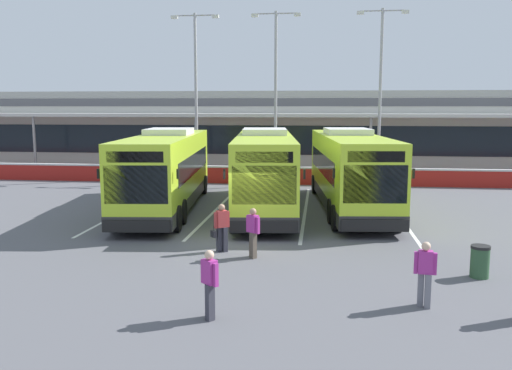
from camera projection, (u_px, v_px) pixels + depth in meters
ground_plane at (243, 240)px, 19.73m from camera, size 200.00×200.00×0.00m
terminal_building at (288, 128)px, 45.73m from camera, size 70.00×13.00×6.00m
red_barrier_wall at (276, 175)px, 33.90m from camera, size 60.00×0.40×1.10m
coach_bus_leftmost at (167, 172)px, 25.36m from camera, size 3.94×12.34×3.78m
coach_bus_left_centre at (265, 172)px, 25.27m from camera, size 3.94×12.34×3.78m
coach_bus_centre at (350, 172)px, 25.47m from camera, size 3.94×12.34×3.78m
bay_stripe_far_west at (133, 206)px, 26.36m from camera, size 0.14×13.00×0.01m
bay_stripe_west at (217, 208)px, 25.87m from camera, size 0.14×13.00×0.01m
bay_stripe_mid_west at (305, 210)px, 25.38m from camera, size 0.14×13.00×0.01m
bay_stripe_centre at (397, 212)px, 24.88m from camera, size 0.14×13.00×0.01m
pedestrian_with_handbag at (221, 227)px, 18.04m from camera, size 0.63×0.49×1.62m
pedestrian_in_dark_coat at (253, 231)px, 17.31m from camera, size 0.48×0.42×1.62m
pedestrian_near_bin at (210, 282)px, 12.29m from camera, size 0.47×0.42×1.62m
pedestrian_approaching_bus at (425, 272)px, 13.04m from camera, size 0.54×0.34×1.62m
lamp_post_west at (196, 85)px, 36.66m from camera, size 3.24×0.28×11.00m
lamp_post_centre at (276, 84)px, 35.91m from camera, size 3.24×0.28×11.00m
lamp_post_east at (380, 84)px, 34.89m from camera, size 3.24×0.28×11.00m
litter_bin at (480, 261)px, 15.35m from camera, size 0.54×0.54×0.93m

